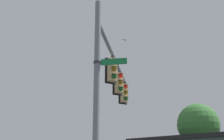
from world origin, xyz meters
The scene contains 8 objects.
signal_pole centered at (0.00, 0.00, 3.92)m, with size 0.22×0.22×7.84m, color slate.
mast_arm centered at (-2.51, -3.11, 6.99)m, with size 0.17×0.17×7.99m, color slate.
traffic_light_nearest_pole centered at (-1.91, -2.34, 6.21)m, with size 0.54×0.49×1.31m.
traffic_light_mid_inner centered at (-3.18, -3.91, 6.21)m, with size 0.54×0.49×1.31m.
traffic_light_mid_outer centered at (-4.45, -5.49, 6.21)m, with size 0.54×0.49×1.31m.
street_name_sign centered at (-0.24, 0.20, 5.41)m, with size 0.95×0.80×0.22m.
bird_flying centered at (-5.76, -7.49, 10.69)m, with size 0.26×0.28×0.12m.
tree_by_storefront centered at (-13.69, -9.18, 5.58)m, with size 3.41×3.41×7.36m.
Camera 1 is at (4.31, 8.78, 1.68)m, focal length 48.45 mm.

